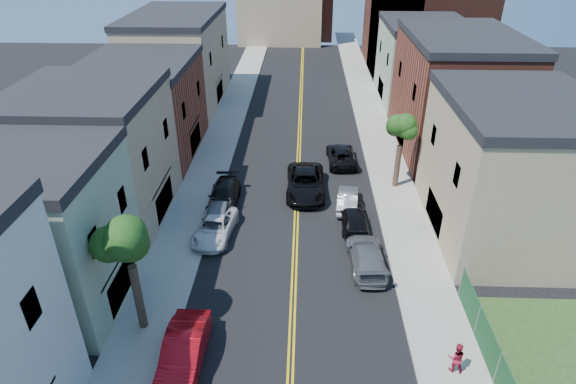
# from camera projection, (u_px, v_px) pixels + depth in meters

# --- Properties ---
(sidewalk_left) EXTENTS (3.20, 100.00, 0.15)m
(sidewalk_left) POSITION_uv_depth(u_px,v_px,m) (221.00, 135.00, 48.21)
(sidewalk_left) COLOR gray
(sidewalk_left) RESTS_ON ground
(sidewalk_right) EXTENTS (3.20, 100.00, 0.15)m
(sidewalk_right) POSITION_uv_depth(u_px,v_px,m) (379.00, 137.00, 47.72)
(sidewalk_right) COLOR gray
(sidewalk_right) RESTS_ON ground
(curb_left) EXTENTS (0.30, 100.00, 0.15)m
(curb_left) POSITION_uv_depth(u_px,v_px,m) (238.00, 135.00, 48.16)
(curb_left) COLOR gray
(curb_left) RESTS_ON ground
(curb_right) EXTENTS (0.30, 100.00, 0.15)m
(curb_right) POSITION_uv_depth(u_px,v_px,m) (361.00, 137.00, 47.77)
(curb_right) COLOR gray
(curb_right) RESTS_ON ground
(bldg_left_palegrn) EXTENTS (9.00, 8.00, 8.50)m
(bldg_left_palegrn) POSITION_uv_depth(u_px,v_px,m) (30.00, 238.00, 25.50)
(bldg_left_palegrn) COLOR gray
(bldg_left_palegrn) RESTS_ON ground
(bldg_left_tan_near) EXTENTS (9.00, 10.00, 9.00)m
(bldg_left_tan_near) POSITION_uv_depth(u_px,v_px,m) (94.00, 160.00, 33.19)
(bldg_left_tan_near) COLOR #998466
(bldg_left_tan_near) RESTS_ON ground
(bldg_left_brick) EXTENTS (9.00, 12.00, 8.00)m
(bldg_left_brick) POSITION_uv_depth(u_px,v_px,m) (143.00, 111.00, 42.98)
(bldg_left_brick) COLOR brown
(bldg_left_brick) RESTS_ON ground
(bldg_left_tan_far) EXTENTS (9.00, 16.00, 9.50)m
(bldg_left_tan_far) POSITION_uv_depth(u_px,v_px,m) (179.00, 62.00, 54.76)
(bldg_left_tan_far) COLOR #998466
(bldg_left_tan_far) RESTS_ON ground
(bldg_right_tan) EXTENTS (9.00, 12.00, 9.00)m
(bldg_right_tan) POSITION_uv_depth(u_px,v_px,m) (510.00, 173.00, 31.45)
(bldg_right_tan) COLOR #998466
(bldg_right_tan) RESTS_ON ground
(bldg_right_brick) EXTENTS (9.00, 14.00, 10.00)m
(bldg_right_brick) POSITION_uv_depth(u_px,v_px,m) (455.00, 97.00, 43.35)
(bldg_right_brick) COLOR brown
(bldg_right_brick) RESTS_ON ground
(bldg_right_palegrn) EXTENTS (9.00, 12.00, 8.50)m
(bldg_right_palegrn) POSITION_uv_depth(u_px,v_px,m) (422.00, 64.00, 55.87)
(bldg_right_palegrn) COLOR gray
(bldg_right_palegrn) RESTS_ON ground
(church) EXTENTS (16.20, 14.20, 22.60)m
(church) POSITION_uv_depth(u_px,v_px,m) (419.00, 15.00, 67.39)
(church) COLOR #4C2319
(church) RESTS_ON ground
(backdrop_left) EXTENTS (14.00, 8.00, 12.00)m
(backdrop_left) POSITION_uv_depth(u_px,v_px,m) (280.00, 6.00, 81.60)
(backdrop_left) COLOR #998466
(backdrop_left) RESTS_ON ground
(backdrop_center) EXTENTS (10.00, 8.00, 10.00)m
(backdrop_center) POSITION_uv_depth(u_px,v_px,m) (304.00, 9.00, 85.44)
(backdrop_center) COLOR brown
(backdrop_center) RESTS_ON ground
(tree_left_mid) EXTENTS (5.20, 5.20, 9.29)m
(tree_left_mid) POSITION_uv_depth(u_px,v_px,m) (124.00, 224.00, 22.43)
(tree_left_mid) COLOR #37251B
(tree_left_mid) RESTS_ON sidewalk_left
(tree_right_far) EXTENTS (4.40, 4.40, 8.03)m
(tree_right_far) POSITION_uv_depth(u_px,v_px,m) (403.00, 120.00, 36.23)
(tree_right_far) COLOR #37251B
(tree_right_far) RESTS_ON sidewalk_right
(red_sedan) EXTENTS (1.86, 5.22, 1.72)m
(red_sedan) POSITION_uv_depth(u_px,v_px,m) (184.00, 352.00, 23.13)
(red_sedan) COLOR #AD0B14
(red_sedan) RESTS_ON ground
(white_pickup) EXTENTS (2.84, 5.27, 1.41)m
(white_pickup) POSITION_uv_depth(u_px,v_px,m) (215.00, 227.00, 32.72)
(white_pickup) COLOR silver
(white_pickup) RESTS_ON ground
(grey_car_left) EXTENTS (2.11, 4.88, 1.64)m
(grey_car_left) POSITION_uv_depth(u_px,v_px,m) (217.00, 218.00, 33.56)
(grey_car_left) COLOR slate
(grey_car_left) RESTS_ON ground
(black_car_left) EXTENTS (2.22, 5.38, 1.56)m
(black_car_left) POSITION_uv_depth(u_px,v_px,m) (224.00, 196.00, 36.27)
(black_car_left) COLOR black
(black_car_left) RESTS_ON ground
(grey_car_right) EXTENTS (2.37, 5.31, 1.51)m
(grey_car_right) POSITION_uv_depth(u_px,v_px,m) (366.00, 256.00, 29.84)
(grey_car_right) COLOR #5A5B62
(grey_car_right) RESTS_ON ground
(black_car_right) EXTENTS (1.90, 4.56, 1.54)m
(black_car_right) POSITION_uv_depth(u_px,v_px,m) (354.00, 218.00, 33.64)
(black_car_right) COLOR black
(black_car_right) RESTS_ON ground
(silver_car_right) EXTENTS (1.91, 4.33, 1.38)m
(silver_car_right) POSITION_uv_depth(u_px,v_px,m) (348.00, 199.00, 35.99)
(silver_car_right) COLOR #9E9FA5
(silver_car_right) RESTS_ON ground
(dark_car_right_far) EXTENTS (2.64, 5.29, 1.44)m
(dark_car_right_far) POSITION_uv_depth(u_px,v_px,m) (341.00, 155.00, 42.64)
(dark_car_right_far) COLOR black
(dark_car_right_far) RESTS_ON ground
(black_suv_lane) EXTENTS (3.01, 6.40, 1.77)m
(black_suv_lane) POSITION_uv_depth(u_px,v_px,m) (305.00, 183.00, 37.84)
(black_suv_lane) COLOR black
(black_suv_lane) RESTS_ON ground
(pedestrian_right) EXTENTS (0.91, 0.77, 1.67)m
(pedestrian_right) POSITION_uv_depth(u_px,v_px,m) (456.00, 357.00, 22.68)
(pedestrian_right) COLOR maroon
(pedestrian_right) RESTS_ON sidewalk_right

